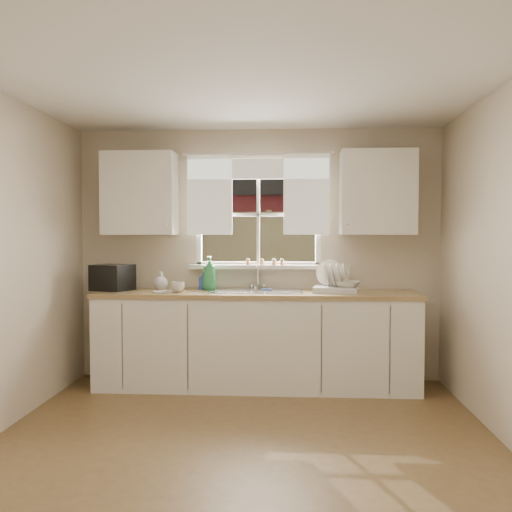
# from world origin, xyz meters

# --- Properties ---
(ground) EXTENTS (4.00, 4.00, 0.00)m
(ground) POSITION_xyz_m (0.00, 0.00, 0.00)
(ground) COLOR brown
(ground) RESTS_ON ground
(room_walls) EXTENTS (3.62, 4.02, 2.50)m
(room_walls) POSITION_xyz_m (0.00, -0.07, 1.24)
(room_walls) COLOR beige
(room_walls) RESTS_ON ground
(ceiling) EXTENTS (3.60, 4.00, 0.02)m
(ceiling) POSITION_xyz_m (0.00, 0.00, 2.50)
(ceiling) COLOR silver
(ceiling) RESTS_ON room_walls
(window) EXTENTS (1.38, 0.16, 1.06)m
(window) POSITION_xyz_m (0.00, 2.00, 1.49)
(window) COLOR white
(window) RESTS_ON room_walls
(curtains) EXTENTS (1.50, 0.03, 0.81)m
(curtains) POSITION_xyz_m (0.00, 1.95, 1.93)
(curtains) COLOR white
(curtains) RESTS_ON room_walls
(base_cabinets) EXTENTS (3.00, 0.62, 0.87)m
(base_cabinets) POSITION_xyz_m (0.00, 1.68, 0.43)
(base_cabinets) COLOR white
(base_cabinets) RESTS_ON ground
(countertop) EXTENTS (3.04, 0.65, 0.04)m
(countertop) POSITION_xyz_m (0.00, 1.68, 0.89)
(countertop) COLOR #9F814F
(countertop) RESTS_ON base_cabinets
(upper_cabinet_left) EXTENTS (0.70, 0.33, 0.80)m
(upper_cabinet_left) POSITION_xyz_m (-1.15, 1.82, 1.85)
(upper_cabinet_left) COLOR white
(upper_cabinet_left) RESTS_ON room_walls
(upper_cabinet_right) EXTENTS (0.70, 0.33, 0.80)m
(upper_cabinet_right) POSITION_xyz_m (1.15, 1.82, 1.85)
(upper_cabinet_right) COLOR white
(upper_cabinet_right) RESTS_ON room_walls
(wall_outlet) EXTENTS (0.08, 0.01, 0.12)m
(wall_outlet) POSITION_xyz_m (0.88, 1.99, 1.08)
(wall_outlet) COLOR beige
(wall_outlet) RESTS_ON room_walls
(sill_jars) EXTENTS (0.38, 0.04, 0.06)m
(sill_jars) POSITION_xyz_m (0.08, 1.94, 1.18)
(sill_jars) COLOR brown
(sill_jars) RESTS_ON window
(backyard) EXTENTS (20.00, 10.00, 6.13)m
(backyard) POSITION_xyz_m (0.58, 8.42, 3.46)
(backyard) COLOR #335421
(backyard) RESTS_ON ground
(sink) EXTENTS (0.88, 0.52, 0.40)m
(sink) POSITION_xyz_m (0.00, 1.71, 0.84)
(sink) COLOR #B7B7BC
(sink) RESTS_ON countertop
(dish_rack) EXTENTS (0.45, 0.37, 0.30)m
(dish_rack) POSITION_xyz_m (0.75, 1.69, 0.99)
(dish_rack) COLOR silver
(dish_rack) RESTS_ON countertop
(bowl) EXTENTS (0.29, 0.29, 0.06)m
(bowl) POSITION_xyz_m (0.86, 1.64, 0.99)
(bowl) COLOR white
(bowl) RESTS_ON dish_rack
(soap_bottle_a) EXTENTS (0.15, 0.15, 0.33)m
(soap_bottle_a) POSITION_xyz_m (-0.46, 1.78, 1.08)
(soap_bottle_a) COLOR #2A8042
(soap_bottle_a) RESTS_ON countertop
(soap_bottle_b) EXTENTS (0.08, 0.08, 0.17)m
(soap_bottle_b) POSITION_xyz_m (-0.54, 1.88, 1.00)
(soap_bottle_b) COLOR #2E52AE
(soap_bottle_b) RESTS_ON countertop
(soap_bottle_c) EXTENTS (0.17, 0.17, 0.18)m
(soap_bottle_c) POSITION_xyz_m (-0.95, 1.81, 1.00)
(soap_bottle_c) COLOR #F2E6C7
(soap_bottle_c) RESTS_ON countertop
(saucer) EXTENTS (0.20, 0.20, 0.01)m
(saucer) POSITION_xyz_m (-0.87, 1.58, 0.92)
(saucer) COLOR beige
(saucer) RESTS_ON countertop
(cup) EXTENTS (0.14, 0.14, 0.10)m
(cup) POSITION_xyz_m (-0.73, 1.58, 0.96)
(cup) COLOR beige
(cup) RESTS_ON countertop
(black_appliance) EXTENTS (0.42, 0.39, 0.25)m
(black_appliance) POSITION_xyz_m (-1.40, 1.72, 1.03)
(black_appliance) COLOR black
(black_appliance) RESTS_ON countertop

